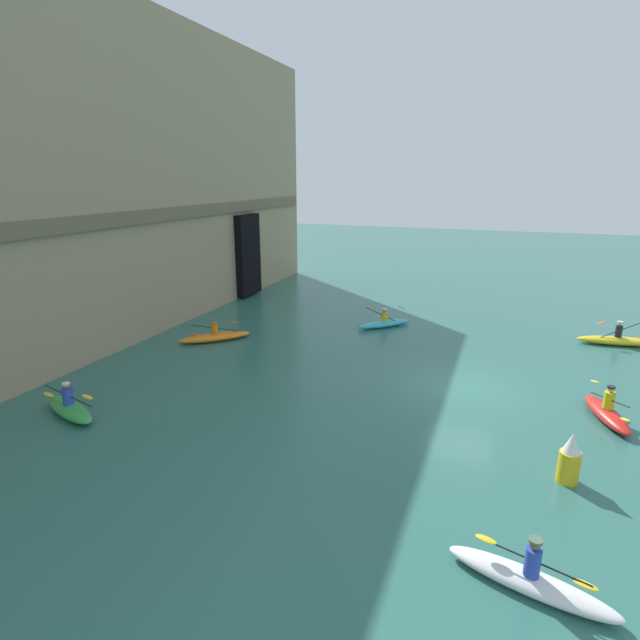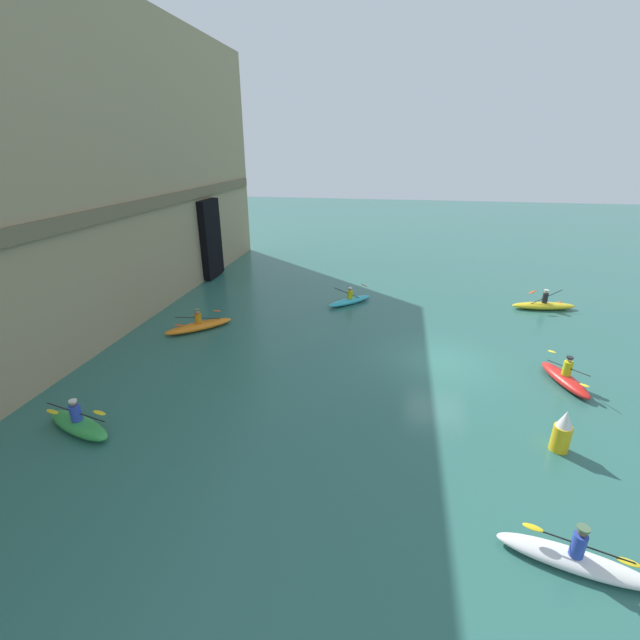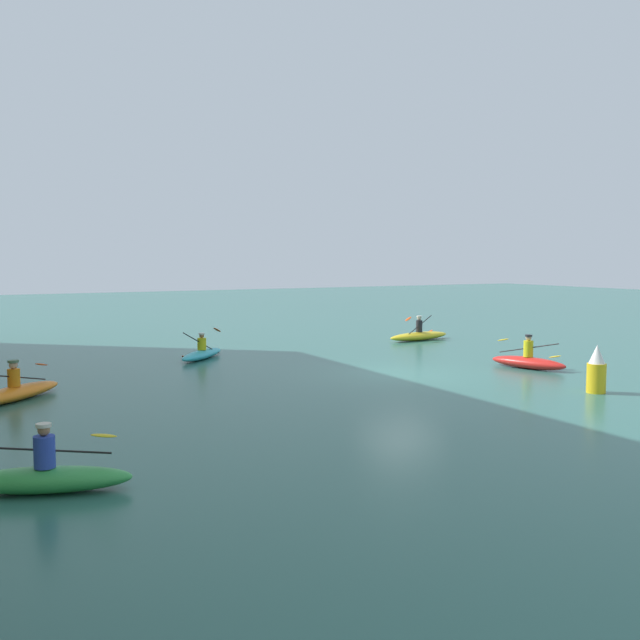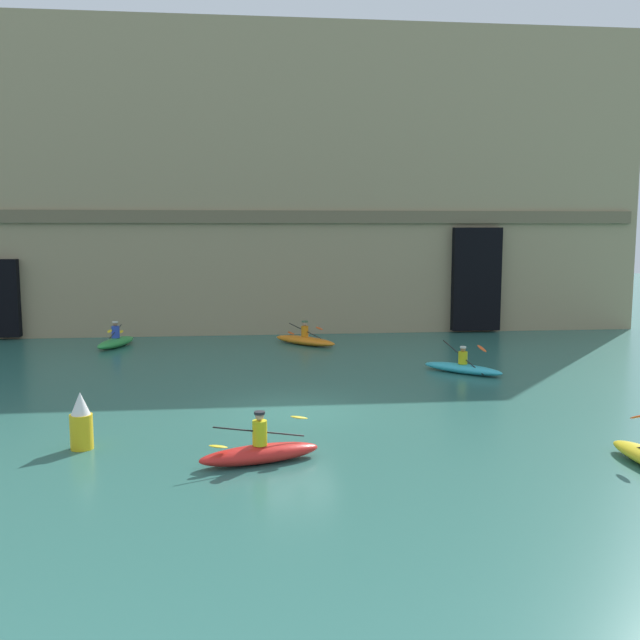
# 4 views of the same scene
# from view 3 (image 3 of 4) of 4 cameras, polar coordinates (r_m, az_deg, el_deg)

# --- Properties ---
(ground_plane) EXTENTS (120.00, 120.00, 0.00)m
(ground_plane) POSITION_cam_3_polar(r_m,az_deg,el_deg) (23.88, 6.51, -4.34)
(ground_plane) COLOR #2D665B
(kayak_red) EXTENTS (2.89, 1.46, 1.19)m
(kayak_red) POSITION_cam_3_polar(r_m,az_deg,el_deg) (25.94, 16.31, -3.18)
(kayak_red) COLOR red
(kayak_red) RESTS_ON ground
(kayak_green) EXTENTS (1.71, 2.92, 1.16)m
(kayak_green) POSITION_cam_3_polar(r_m,az_deg,el_deg) (12.92, -21.12, -11.64)
(kayak_green) COLOR green
(kayak_green) RESTS_ON ground
(kayak_orange) EXTENTS (2.98, 3.04, 1.10)m
(kayak_orange) POSITION_cam_3_polar(r_m,az_deg,el_deg) (21.15, -23.26, -5.32)
(kayak_orange) COLOR orange
(kayak_orange) RESTS_ON ground
(kayak_yellow) EXTENTS (1.31, 3.59, 1.16)m
(kayak_yellow) POSITION_cam_3_polar(r_m,az_deg,el_deg) (33.64, 7.93, -1.23)
(kayak_yellow) COLOR yellow
(kayak_yellow) RESTS_ON ground
(kayak_cyan) EXTENTS (2.70, 2.65, 1.16)m
(kayak_cyan) POSITION_cam_3_polar(r_m,az_deg,el_deg) (27.61, -9.43, -2.65)
(kayak_cyan) COLOR #33B2C6
(kayak_cyan) RESTS_ON ground
(marker_buoy) EXTENTS (0.54, 0.54, 1.39)m
(marker_buoy) POSITION_cam_3_polar(r_m,az_deg,el_deg) (21.94, 21.25, -3.79)
(marker_buoy) COLOR yellow
(marker_buoy) RESTS_ON ground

